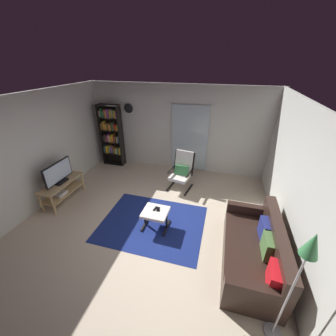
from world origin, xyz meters
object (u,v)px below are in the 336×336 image
(leather_sofa, at_px, (255,251))
(wall_clock, at_px, (129,108))
(floor_lamp_by_sofa, at_px, (305,260))
(television, at_px, (58,173))
(lounge_armchair, at_px, (182,170))
(ottoman, at_px, (155,214))
(bookshelf_near_tv, at_px, (112,134))
(cell_phone, at_px, (158,209))
(tv_remote, at_px, (155,208))
(tv_stand, at_px, (62,189))

(leather_sofa, height_order, wall_clock, wall_clock)
(floor_lamp_by_sofa, bearing_deg, wall_clock, 132.69)
(leather_sofa, xyz_separation_m, floor_lamp_by_sofa, (0.19, -1.03, 1.10))
(television, distance_m, lounge_armchair, 3.07)
(television, distance_m, ottoman, 2.58)
(bookshelf_near_tv, xyz_separation_m, wall_clock, (0.57, 0.22, 0.80))
(cell_phone, height_order, wall_clock, wall_clock)
(leather_sofa, relative_size, cell_phone, 13.32)
(television, distance_m, leather_sofa, 4.52)
(television, relative_size, leather_sofa, 0.45)
(television, relative_size, tv_remote, 5.89)
(wall_clock, bearing_deg, lounge_armchair, -28.21)
(cell_phone, bearing_deg, floor_lamp_by_sofa, -52.91)
(leather_sofa, relative_size, wall_clock, 6.43)
(leather_sofa, xyz_separation_m, wall_clock, (-3.66, 3.14, 1.54))
(bookshelf_near_tv, distance_m, wall_clock, 1.01)
(leather_sofa, bearing_deg, cell_phone, 165.70)
(wall_clock, bearing_deg, tv_remote, -57.14)
(wall_clock, bearing_deg, leather_sofa, -40.64)
(lounge_armchair, distance_m, cell_phone, 1.64)
(tv_stand, relative_size, television, 1.38)
(tv_stand, relative_size, bookshelf_near_tv, 0.59)
(floor_lamp_by_sofa, bearing_deg, bookshelf_near_tv, 138.15)
(cell_phone, xyz_separation_m, wall_clock, (-1.79, 2.67, 1.43))
(tv_stand, relative_size, lounge_armchair, 1.15)
(lounge_armchair, bearing_deg, leather_sofa, -50.66)
(tv_stand, distance_m, tv_remote, 2.51)
(ottoman, xyz_separation_m, tv_remote, (-0.03, 0.07, 0.08))
(cell_phone, bearing_deg, lounge_armchair, 67.85)
(leather_sofa, relative_size, tv_remote, 12.95)
(floor_lamp_by_sofa, bearing_deg, cell_phone, 143.87)
(bookshelf_near_tv, distance_m, tv_remote, 3.41)
(cell_phone, relative_size, floor_lamp_by_sofa, 0.08)
(television, xyz_separation_m, lounge_armchair, (2.72, 1.41, -0.24))
(television, xyz_separation_m, bookshelf_near_tv, (0.21, 2.24, 0.27))
(tv_stand, distance_m, leather_sofa, 4.50)
(tv_stand, relative_size, cell_phone, 8.37)
(tv_stand, bearing_deg, cell_phone, -4.28)
(tv_stand, xyz_separation_m, ottoman, (2.53, -0.26, -0.00))
(lounge_armchair, bearing_deg, cell_phone, -95.36)
(tv_remote, distance_m, floor_lamp_by_sofa, 2.79)
(bookshelf_near_tv, height_order, lounge_armchair, bookshelf_near_tv)
(leather_sofa, bearing_deg, bookshelf_near_tv, 145.31)
(tv_stand, height_order, television, television)
(lounge_armchair, distance_m, tv_remote, 1.64)
(lounge_armchair, xyz_separation_m, cell_phone, (-0.15, -1.63, -0.11))
(lounge_armchair, bearing_deg, tv_remote, -97.63)
(tv_stand, height_order, cell_phone, tv_stand)
(leather_sofa, height_order, tv_remote, leather_sofa)
(leather_sofa, height_order, lounge_armchair, lounge_armchair)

